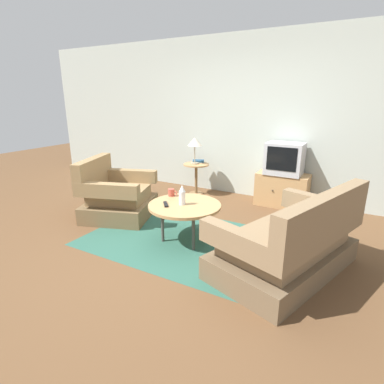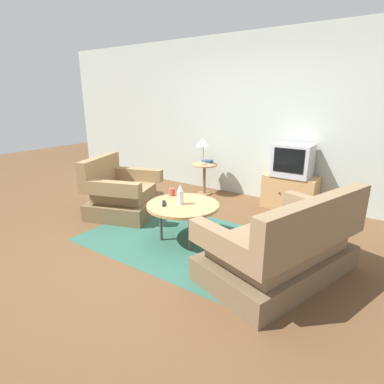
{
  "view_description": "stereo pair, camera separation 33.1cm",
  "coord_description": "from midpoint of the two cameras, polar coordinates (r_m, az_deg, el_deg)",
  "views": [
    {
      "loc": [
        1.81,
        -2.82,
        1.71
      ],
      "look_at": [
        -0.0,
        0.4,
        0.55
      ],
      "focal_mm": 28.67,
      "sensor_mm": 36.0,
      "label": 1
    },
    {
      "loc": [
        2.09,
        -2.64,
        1.71
      ],
      "look_at": [
        -0.0,
        0.4,
        0.55
      ],
      "focal_mm": 28.67,
      "sensor_mm": 36.0,
      "label": 2
    }
  ],
  "objects": [
    {
      "name": "tv_stand",
      "position": [
        5.1,
        19.54,
        -0.05
      ],
      "size": [
        0.8,
        0.44,
        0.53
      ],
      "color": "tan",
      "rests_on": "ground"
    },
    {
      "name": "table_lamp",
      "position": [
        5.39,
        3.89,
        9.11
      ],
      "size": [
        0.25,
        0.25,
        0.46
      ],
      "color": "#9E937A",
      "rests_on": "side_table"
    },
    {
      "name": "back_wall",
      "position": [
        5.43,
        13.77,
        13.15
      ],
      "size": [
        9.0,
        0.12,
        2.7
      ],
      "primitive_type": "cube",
      "color": "#B2BCB2",
      "rests_on": "ground"
    },
    {
      "name": "side_table",
      "position": [
        5.49,
        4.05,
        3.58
      ],
      "size": [
        0.45,
        0.45,
        0.56
      ],
      "color": "tan",
      "rests_on": "ground"
    },
    {
      "name": "mug",
      "position": [
        3.97,
        -1.31,
        -0.01
      ],
      "size": [
        0.13,
        0.08,
        0.09
      ],
      "color": "#B74C3D",
      "rests_on": "coffee_table"
    },
    {
      "name": "book",
      "position": [
        5.6,
        4.55,
        5.72
      ],
      "size": [
        0.24,
        0.22,
        0.03
      ],
      "rotation": [
        0.0,
        0.0,
        0.44
      ],
      "color": "navy",
      "rests_on": "side_table"
    },
    {
      "name": "coffee_table",
      "position": [
        3.68,
        0.86,
        -2.73
      ],
      "size": [
        0.87,
        0.87,
        0.47
      ],
      "color": "tan",
      "rests_on": "ground"
    },
    {
      "name": "couch",
      "position": [
        3.19,
        19.47,
        -10.05
      ],
      "size": [
        1.32,
        1.73,
        0.89
      ],
      "rotation": [
        0.0,
        0.0,
        1.25
      ],
      "color": "brown",
      "rests_on": "ground"
    },
    {
      "name": "area_rug",
      "position": [
        3.86,
        0.85,
        -8.87
      ],
      "size": [
        2.39,
        1.65,
        0.0
      ],
      "primitive_type": "cube",
      "color": "#2D5B4C",
      "rests_on": "ground"
    },
    {
      "name": "television",
      "position": [
        4.97,
        20.08,
        5.55
      ],
      "size": [
        0.56,
        0.43,
        0.49
      ],
      "color": "#B7B7BC",
      "rests_on": "tv_stand"
    },
    {
      "name": "armchair",
      "position": [
        4.67,
        -11.05,
        -0.58
      ],
      "size": [
        1.16,
        1.18,
        0.86
      ],
      "rotation": [
        0.0,
        0.0,
        -1.23
      ],
      "color": "brown",
      "rests_on": "ground"
    },
    {
      "name": "ground_plane",
      "position": [
        3.76,
        -0.92,
        -9.6
      ],
      "size": [
        16.0,
        16.0,
        0.0
      ],
      "primitive_type": "plane",
      "color": "brown"
    },
    {
      "name": "vase",
      "position": [
        3.62,
        0.43,
        -0.58
      ],
      "size": [
        0.08,
        0.08,
        0.24
      ],
      "color": "white",
      "rests_on": "coffee_table"
    },
    {
      "name": "tv_remote_dark",
      "position": [
        3.66,
        -2.66,
        -2.17
      ],
      "size": [
        0.14,
        0.16,
        0.02
      ],
      "rotation": [
        0.0,
        0.0,
        2.27
      ],
      "color": "black",
      "rests_on": "coffee_table"
    }
  ]
}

